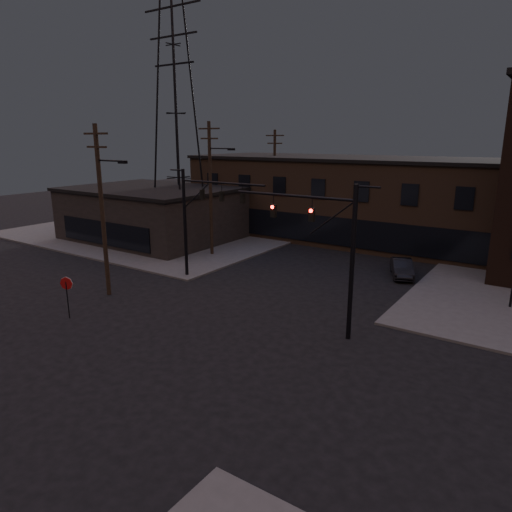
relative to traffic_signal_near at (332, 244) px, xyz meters
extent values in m
plane|color=black|center=(-5.36, -4.50, -4.93)|extent=(140.00, 140.00, 0.00)
cube|color=#474744|center=(-27.36, 17.50, -4.86)|extent=(30.00, 30.00, 0.15)
cube|color=#4A3727|center=(-5.36, 23.50, -0.93)|extent=(40.00, 12.00, 8.00)
cube|color=black|center=(-25.36, 11.50, -2.43)|extent=(16.00, 12.00, 5.00)
cylinder|color=black|center=(1.14, 0.00, -0.93)|extent=(0.24, 0.24, 8.00)
cylinder|color=black|center=(-2.36, 0.00, 2.27)|extent=(7.00, 0.14, 0.14)
cube|color=#FF140C|center=(-1.19, 0.00, 1.37)|extent=(0.28, 0.22, 0.70)
cube|color=#FF140C|center=(-3.52, 0.00, 1.37)|extent=(0.28, 0.22, 0.70)
cylinder|color=black|center=(-13.36, 3.50, -0.93)|extent=(0.24, 0.24, 8.00)
cylinder|color=black|center=(-9.86, 3.50, 2.27)|extent=(7.00, 0.14, 0.14)
cube|color=black|center=(-11.61, 3.50, 1.37)|extent=(0.28, 0.22, 0.70)
cube|color=black|center=(-9.86, 3.50, 1.37)|extent=(0.28, 0.22, 0.70)
cube|color=black|center=(-8.11, 3.50, 1.37)|extent=(0.28, 0.22, 0.70)
cylinder|color=black|center=(-13.36, -6.50, -3.83)|extent=(0.06, 0.06, 2.20)
cylinder|color=maroon|center=(-13.36, -6.48, -2.83)|extent=(0.72, 0.33, 0.76)
cylinder|color=black|center=(-14.86, -2.50, 0.57)|extent=(0.28, 0.28, 11.00)
cube|color=black|center=(-14.86, -2.50, 5.47)|extent=(2.20, 0.12, 0.12)
cube|color=black|center=(-14.86, -2.50, 4.67)|extent=(1.80, 0.12, 0.12)
cube|color=black|center=(-12.56, -2.50, 3.82)|extent=(0.60, 0.25, 0.18)
cylinder|color=black|center=(-15.86, 9.50, 0.82)|extent=(0.28, 0.28, 11.50)
cube|color=black|center=(-15.86, 9.50, 5.97)|extent=(2.20, 0.12, 0.12)
cube|color=black|center=(-15.86, 9.50, 5.17)|extent=(1.80, 0.12, 0.12)
cube|color=black|center=(-13.56, 9.50, 4.32)|extent=(0.60, 0.25, 0.18)
cylinder|color=black|center=(-16.86, 21.50, 0.57)|extent=(0.28, 0.28, 11.00)
cube|color=black|center=(-16.86, 21.50, 5.47)|extent=(2.20, 0.12, 0.12)
cube|color=black|center=(-16.86, 21.50, 4.67)|extent=(1.80, 0.12, 0.12)
imported|color=black|center=(0.08, 12.55, -4.27)|extent=(2.88, 4.25, 1.33)
camera|label=1|loc=(9.50, -20.86, 5.19)|focal=32.00mm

